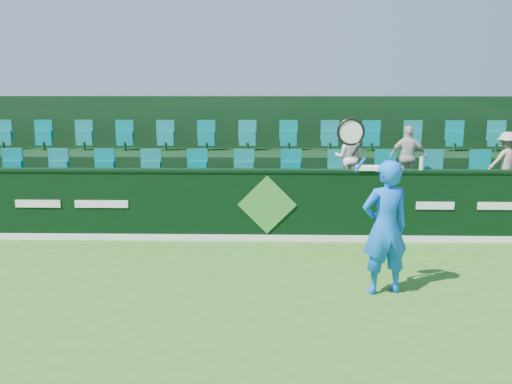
{
  "coord_description": "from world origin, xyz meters",
  "views": [
    {
      "loc": [
        0.04,
        -6.45,
        2.92
      ],
      "look_at": [
        -0.18,
        2.8,
        1.15
      ],
      "focal_mm": 40.0,
      "sensor_mm": 36.0,
      "label": 1
    }
  ],
  "objects_px": {
    "towel": "(369,168)",
    "drinks_bottle": "(421,163)",
    "tennis_player": "(385,226)",
    "spectator_middle": "(408,157)",
    "spectator_right": "(506,160)",
    "spectator_left": "(349,158)"
  },
  "relations": [
    {
      "from": "towel",
      "to": "drinks_bottle",
      "type": "distance_m",
      "value": 0.96
    },
    {
      "from": "tennis_player",
      "to": "towel",
      "type": "xyz_separation_m",
      "value": [
        0.23,
        2.72,
        0.42
      ]
    },
    {
      "from": "spectator_middle",
      "to": "spectator_right",
      "type": "distance_m",
      "value": 1.98
    },
    {
      "from": "spectator_middle",
      "to": "spectator_right",
      "type": "relative_size",
      "value": 1.11
    },
    {
      "from": "spectator_middle",
      "to": "spectator_right",
      "type": "xyz_separation_m",
      "value": [
        1.98,
        0.0,
        -0.06
      ]
    },
    {
      "from": "spectator_left",
      "to": "spectator_right",
      "type": "height_order",
      "value": "spectator_left"
    },
    {
      "from": "spectator_middle",
      "to": "drinks_bottle",
      "type": "relative_size",
      "value": 5.25
    },
    {
      "from": "tennis_player",
      "to": "spectator_middle",
      "type": "relative_size",
      "value": 1.99
    },
    {
      "from": "spectator_right",
      "to": "drinks_bottle",
      "type": "relative_size",
      "value": 4.74
    },
    {
      "from": "tennis_player",
      "to": "towel",
      "type": "bearing_deg",
      "value": 85.15
    },
    {
      "from": "spectator_middle",
      "to": "spectator_right",
      "type": "height_order",
      "value": "spectator_middle"
    },
    {
      "from": "spectator_middle",
      "to": "towel",
      "type": "height_order",
      "value": "spectator_middle"
    },
    {
      "from": "tennis_player",
      "to": "drinks_bottle",
      "type": "relative_size",
      "value": 10.42
    },
    {
      "from": "tennis_player",
      "to": "spectator_right",
      "type": "distance_m",
      "value": 5.01
    },
    {
      "from": "drinks_bottle",
      "to": "towel",
      "type": "bearing_deg",
      "value": 180.0
    },
    {
      "from": "tennis_player",
      "to": "spectator_right",
      "type": "relative_size",
      "value": 2.2
    },
    {
      "from": "tennis_player",
      "to": "drinks_bottle",
      "type": "distance_m",
      "value": 3.01
    },
    {
      "from": "spectator_right",
      "to": "drinks_bottle",
      "type": "xyz_separation_m",
      "value": [
        -2.0,
        -1.12,
        0.09
      ]
    },
    {
      "from": "drinks_bottle",
      "to": "tennis_player",
      "type": "bearing_deg",
      "value": -113.6
    },
    {
      "from": "drinks_bottle",
      "to": "spectator_right",
      "type": "bearing_deg",
      "value": 29.2
    },
    {
      "from": "spectator_left",
      "to": "spectator_middle",
      "type": "distance_m",
      "value": 1.2
    },
    {
      "from": "drinks_bottle",
      "to": "spectator_middle",
      "type": "bearing_deg",
      "value": 88.84
    }
  ]
}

